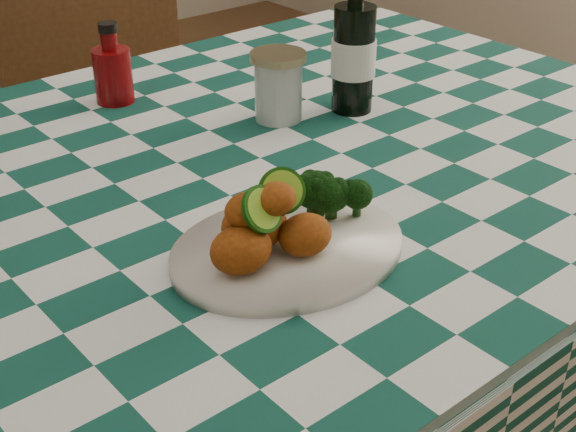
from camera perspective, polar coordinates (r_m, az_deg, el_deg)
dining_table at (r=1.35m, az=-5.19°, el=-12.29°), size 1.66×1.06×0.79m
plate at (r=0.94m, az=0.00°, el=-2.42°), size 0.32×0.27×0.02m
fried_chicken_pile at (r=0.90m, az=-1.20°, el=-0.14°), size 0.14×0.10×0.09m
broccoli_side at (r=0.98m, az=3.45°, el=1.41°), size 0.07×0.07×0.05m
ketchup_bottle at (r=1.39m, az=-12.43°, el=10.58°), size 0.07×0.07×0.14m
mason_jar at (r=1.29m, az=-0.69°, el=9.20°), size 0.11×0.11×0.11m
beer_bottle at (r=1.31m, az=4.73°, el=12.48°), size 0.09×0.09×0.24m
wooden_chair_right at (r=1.95m, az=-11.58°, el=4.65°), size 0.53×0.55×0.98m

